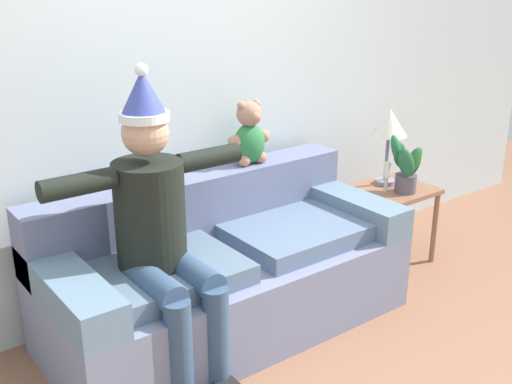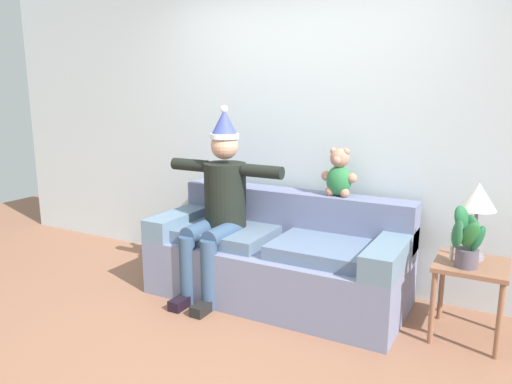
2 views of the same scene
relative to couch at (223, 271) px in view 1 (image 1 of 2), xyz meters
name	(u,v)px [view 1 (image 1 of 2)]	position (x,y,z in m)	size (l,w,h in m)	color
back_wall	(168,75)	(0.00, 0.52, 1.02)	(7.00, 0.10, 2.70)	silver
couch	(223,271)	(0.00, 0.00, 0.00)	(2.00, 0.88, 0.82)	slate
person_seated	(160,227)	(-0.46, -0.16, 0.44)	(1.02, 0.77, 1.52)	black
teddy_bear	(249,136)	(0.38, 0.27, 0.66)	(0.29, 0.17, 0.38)	#2B773F
side_table	(395,200)	(1.40, 0.00, 0.11)	(0.45, 0.46, 0.53)	#8C5C43
table_lamp	(389,126)	(1.40, 0.09, 0.60)	(0.24, 0.24, 0.52)	gray
potted_plant	(406,165)	(1.37, -0.10, 0.38)	(0.25, 0.25, 0.40)	#564F5B
candle_tall	(387,173)	(1.28, -0.02, 0.33)	(0.04, 0.04, 0.20)	beige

